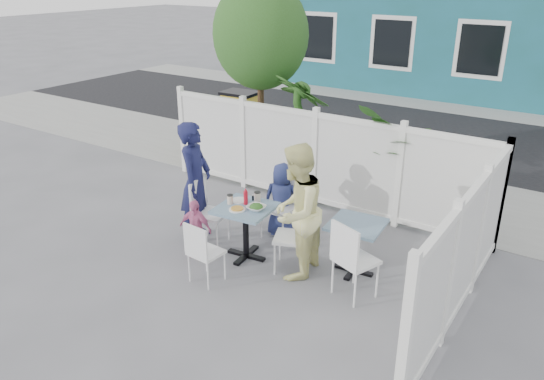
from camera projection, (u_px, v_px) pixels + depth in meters
The scene contains 29 objects.
ground at pixel (220, 263), 7.21m from camera, with size 80.00×80.00×0.00m, color slate.
near_sidewalk at pixel (345, 178), 10.12m from camera, with size 24.00×2.60×0.01m, color gray.
street at pixel (413, 132), 12.96m from camera, with size 24.00×5.00×0.01m, color black.
far_sidewalk at pixel (450, 106), 15.33m from camera, with size 24.00×1.60×0.01m, color gray.
fence_back at pixel (315, 161), 8.69m from camera, with size 5.86×0.08×1.60m.
fence_right at pixel (464, 256), 5.83m from camera, with size 0.08×3.66×1.60m.
tree at pixel (260, 35), 9.55m from camera, with size 1.80×1.62×3.59m.
utility_cabinet at pixel (241, 123), 11.37m from camera, with size 0.68×0.48×1.25m, color gold.
potted_shrub_a at pixel (301, 131), 9.50m from camera, with size 1.13×1.13×2.01m, color #28501A.
potted_shrub_b at pixel (397, 159), 8.51m from camera, with size 1.57×1.36×1.75m, color #28501A.
main_table at pixel (245, 218), 7.15m from camera, with size 0.79×0.79×0.76m.
spare_table at pixel (356, 234), 6.80m from camera, with size 0.73×0.73×0.71m.
chair_left at pixel (206, 207), 7.54m from camera, with size 0.51×0.52×0.97m.
chair_right at pixel (297, 232), 6.85m from camera, with size 0.55×0.56×0.96m.
chair_back at pixel (283, 200), 7.76m from camera, with size 0.46×0.45×0.98m.
chair_near at pixel (202, 249), 6.57m from camera, with size 0.40×0.39×0.84m.
chair_spare at pixel (351, 255), 6.24m from camera, with size 0.58×0.57×1.00m.
man at pixel (196, 182), 7.56m from camera, with size 0.65×0.42×1.77m, color #171943.
woman at pixel (296, 212), 6.64m from camera, with size 0.86×0.67×1.77m, color #E4DF4C.
boy at pixel (282, 200), 7.79m from camera, with size 0.55×0.36×1.12m, color navy.
toddler at pixel (195, 228), 7.25m from camera, with size 0.49×0.20×0.84m, color pink.
plate_main at pixel (237, 209), 6.99m from camera, with size 0.22×0.22×0.01m, color white.
plate_side at pixel (239, 200), 7.26m from camera, with size 0.23×0.23×0.02m, color white.
salad_bowl at pixel (256, 208), 6.98m from camera, with size 0.24×0.24×0.06m, color white.
coffee_cup_a at pixel (230, 200), 7.15m from camera, with size 0.08×0.08×0.12m, color beige.
coffee_cup_b at pixel (257, 197), 7.22m from camera, with size 0.09×0.09×0.13m, color beige.
ketchup_bottle at pixel (246, 198), 7.12m from camera, with size 0.06×0.06×0.19m, color #B20F21.
salt_shaker at pixel (253, 197), 7.30m from camera, with size 0.03×0.03×0.07m, color white.
pepper_shaker at pixel (253, 198), 7.27m from camera, with size 0.03×0.03×0.07m, color black.
Camera 1 is at (4.07, -4.81, 3.71)m, focal length 35.00 mm.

